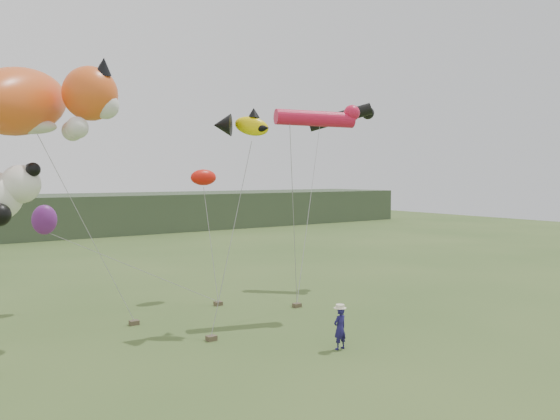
{
  "coord_description": "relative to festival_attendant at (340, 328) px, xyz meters",
  "views": [
    {
      "loc": [
        -10.83,
        -13.94,
        5.96
      ],
      "look_at": [
        1.02,
        3.0,
        4.68
      ],
      "focal_mm": 35.0,
      "sensor_mm": 36.0,
      "label": 1
    }
  ],
  "objects": [
    {
      "name": "ground",
      "position": [
        -1.44,
        0.0,
        -0.74
      ],
      "size": [
        120.0,
        120.0,
        0.0
      ],
      "primitive_type": "plane",
      "color": "#385123",
      "rests_on": "ground"
    },
    {
      "name": "fish_kite",
      "position": [
        -1.01,
        4.86,
        7.25
      ],
      "size": [
        2.5,
        1.62,
        1.24
      ],
      "color": "yellow",
      "rests_on": "ground"
    },
    {
      "name": "cat_kite",
      "position": [
        -8.06,
        7.65,
        7.98
      ],
      "size": [
        7.15,
        5.91,
        3.34
      ],
      "color": "#EE591D",
      "rests_on": "ground"
    },
    {
      "name": "tube_kites",
      "position": [
        5.42,
        6.63,
        8.13
      ],
      "size": [
        9.12,
        6.85,
        1.92
      ],
      "color": "black",
      "rests_on": "ground"
    },
    {
      "name": "festival_attendant",
      "position": [
        0.0,
        0.0,
        0.0
      ],
      "size": [
        0.57,
        0.4,
        1.47
      ],
      "primitive_type": "imported",
      "rotation": [
        0.0,
        0.0,
        3.23
      ],
      "color": "#1A1551",
      "rests_on": "ground"
    },
    {
      "name": "misc_kites",
      "position": [
        -3.88,
        11.01,
        4.14
      ],
      "size": [
        8.3,
        2.19,
        2.91
      ],
      "color": "red",
      "rests_on": "ground"
    },
    {
      "name": "sandbag_anchors",
      "position": [
        -3.22,
        5.65,
        -0.65
      ],
      "size": [
        13.01,
        4.9,
        0.18
      ],
      "color": "brown",
      "rests_on": "ground"
    }
  ]
}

